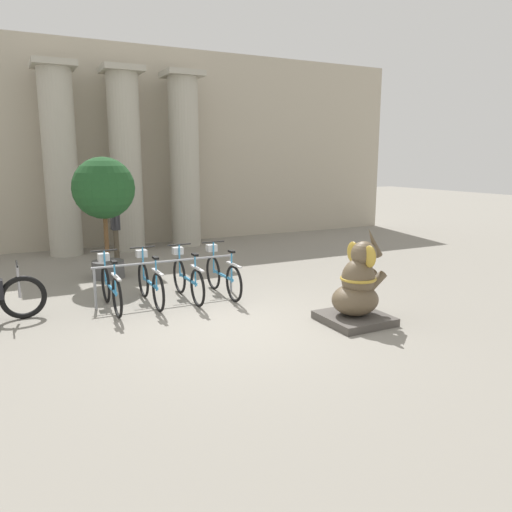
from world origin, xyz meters
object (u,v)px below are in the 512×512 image
at_px(bicycle_2, 187,278).
at_px(potted_tree, 104,194).
at_px(elephant_statue, 357,291).
at_px(bicycle_3, 222,274).
at_px(person_pedestrian, 115,223).
at_px(bicycle_0, 111,287).
at_px(bicycle_1, 150,282).

xyz_separation_m(bicycle_2, potted_tree, (-1.03, 2.47, 1.48)).
height_order(elephant_statue, potted_tree, potted_tree).
height_order(bicycle_3, person_pedestrian, person_pedestrian).
bearing_deg(person_pedestrian, bicycle_0, -102.67).
bearing_deg(elephant_statue, bicycle_1, 136.66).
xyz_separation_m(bicycle_3, elephant_statue, (1.32, -2.56, 0.13)).
bearing_deg(bicycle_2, potted_tree, 112.64).
height_order(bicycle_0, bicycle_3, same).
bearing_deg(bicycle_3, bicycle_0, 179.56).
bearing_deg(bicycle_2, person_pedestrian, 94.96).
distance_m(elephant_statue, potted_tree, 6.06).
bearing_deg(bicycle_0, elephant_statue, -36.50).
xyz_separation_m(bicycle_2, bicycle_3, (0.72, -0.02, 0.00)).
xyz_separation_m(elephant_statue, person_pedestrian, (-2.44, 7.20, 0.42)).
bearing_deg(bicycle_3, bicycle_2, 178.66).
xyz_separation_m(bicycle_0, potted_tree, (0.41, 2.47, 1.48)).
relative_size(bicycle_1, potted_tree, 0.65).
xyz_separation_m(bicycle_1, elephant_statue, (2.76, -2.60, 0.13)).
bearing_deg(elephant_statue, bicycle_3, 117.25).
xyz_separation_m(bicycle_0, bicycle_2, (1.44, 0.00, 0.00)).
relative_size(bicycle_0, potted_tree, 0.65).
height_order(bicycle_1, potted_tree, potted_tree).
distance_m(bicycle_0, bicycle_3, 2.16).
distance_m(person_pedestrian, potted_tree, 2.43).
bearing_deg(elephant_statue, potted_tree, 121.31).
bearing_deg(person_pedestrian, bicycle_2, -85.04).
relative_size(bicycle_1, bicycle_2, 1.00).
distance_m(bicycle_1, bicycle_3, 1.44).
relative_size(bicycle_0, bicycle_2, 1.00).
height_order(bicycle_3, elephant_statue, elephant_statue).
height_order(bicycle_2, elephant_statue, elephant_statue).
height_order(person_pedestrian, potted_tree, potted_tree).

